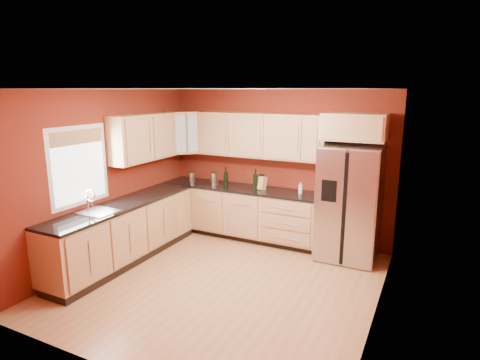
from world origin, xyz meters
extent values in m
plane|color=#A77140|center=(0.00, 0.00, 0.00)|extent=(4.00, 4.00, 0.00)
plane|color=silver|center=(0.00, 0.00, 2.60)|extent=(4.00, 4.00, 0.00)
cube|color=maroon|center=(0.00, 2.00, 1.30)|extent=(4.00, 0.04, 2.60)
cube|color=maroon|center=(0.00, -2.00, 1.30)|extent=(4.00, 0.04, 2.60)
cube|color=maroon|center=(-2.00, 0.00, 1.30)|extent=(0.04, 4.00, 2.60)
cube|color=maroon|center=(2.00, 0.00, 1.30)|extent=(0.04, 4.00, 2.60)
cube|color=tan|center=(-0.55, 1.70, 0.44)|extent=(2.90, 0.60, 0.88)
cube|color=tan|center=(-1.70, 0.00, 0.44)|extent=(0.60, 2.80, 0.88)
cube|color=black|center=(-0.55, 1.69, 0.90)|extent=(2.90, 0.62, 0.04)
cube|color=black|center=(-1.69, 0.00, 0.90)|extent=(0.62, 2.80, 0.04)
cube|color=tan|center=(-0.25, 1.83, 1.83)|extent=(2.30, 0.33, 0.75)
cube|color=tan|center=(-1.83, 0.72, 1.83)|extent=(0.33, 1.35, 0.75)
cube|color=tan|center=(-1.67, 1.67, 1.83)|extent=(0.67, 0.67, 0.75)
cube|color=tan|center=(1.35, 1.70, 2.05)|extent=(0.92, 0.60, 0.40)
cube|color=#AEADB2|center=(1.35, 1.62, 0.89)|extent=(0.90, 0.75, 1.78)
cube|color=white|center=(-1.98, -0.50, 1.55)|extent=(0.03, 0.90, 1.00)
cylinder|color=#AEADB2|center=(-1.53, 1.66, 1.01)|extent=(0.14, 0.14, 0.18)
cylinder|color=#AEADB2|center=(-1.05, 1.65, 1.03)|extent=(0.15, 0.15, 0.22)
cube|color=tan|center=(-0.14, 1.69, 1.03)|extent=(0.14, 0.14, 0.23)
cylinder|color=silver|center=(0.54, 1.72, 1.02)|extent=(0.08, 0.08, 0.19)
camera|label=1|loc=(2.47, -4.43, 2.59)|focal=30.00mm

